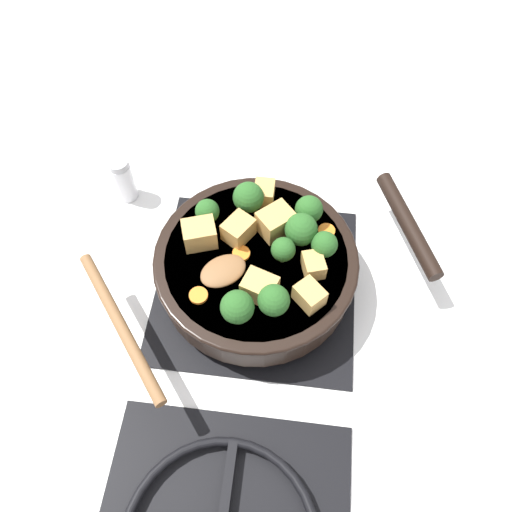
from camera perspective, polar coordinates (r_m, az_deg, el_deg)
name	(u,v)px	position (r m, az deg, el deg)	size (l,w,h in m)	color
ground_plane	(256,284)	(0.79, 0.00, -3.24)	(2.40, 2.40, 0.00)	white
front_burner_grate	(256,281)	(0.78, 0.00, -2.82)	(0.31, 0.31, 0.03)	black
skillet_pan	(258,265)	(0.74, 0.21, -1.00)	(0.42, 0.34, 0.06)	black
wooden_spoon	(165,301)	(0.69, -10.31, -5.11)	(0.25, 0.24, 0.02)	brown
tofu_cube_center_large	(200,234)	(0.72, -6.47, 2.51)	(0.05, 0.04, 0.04)	tan
tofu_cube_near_handle	(309,295)	(0.67, 6.13, -4.49)	(0.04, 0.03, 0.03)	tan
tofu_cube_east_chunk	(276,222)	(0.73, 2.26, 3.92)	(0.05, 0.04, 0.04)	tan
tofu_cube_west_chunk	(260,288)	(0.67, 0.43, -3.63)	(0.04, 0.04, 0.04)	tan
tofu_cube_back_piece	(238,230)	(0.72, -2.03, 3.04)	(0.04, 0.03, 0.03)	tan
tofu_cube_front_piece	(264,193)	(0.77, 0.91, 7.22)	(0.04, 0.03, 0.03)	tan
tofu_cube_mid_small	(313,265)	(0.70, 6.58, -1.05)	(0.04, 0.03, 0.03)	tan
broccoli_floret_near_spoon	(248,197)	(0.74, -0.88, 6.71)	(0.05, 0.05, 0.05)	#709956
broccoli_floret_center_top	(283,250)	(0.70, 3.13, 0.74)	(0.03, 0.03, 0.04)	#709956
broccoli_floret_east_rim	(237,307)	(0.65, -2.15, -5.86)	(0.05, 0.05, 0.05)	#709956
broccoli_floret_west_rim	(324,245)	(0.71, 7.81, 1.30)	(0.04, 0.04, 0.05)	#709956
broccoli_floret_north_edge	(207,211)	(0.74, -5.59, 5.10)	(0.04, 0.04, 0.04)	#709956
broccoli_floret_south_cluster	(309,210)	(0.74, 6.06, 5.30)	(0.04, 0.04, 0.05)	#709956
broccoli_floret_mid_floret	(301,230)	(0.71, 5.18, 3.02)	(0.05, 0.05, 0.05)	#709956
broccoli_floret_small_inner	(274,300)	(0.65, 2.03, -5.09)	(0.04, 0.04, 0.05)	#709956
carrot_slice_orange_thin	(199,295)	(0.69, -6.59, -4.50)	(0.03, 0.03, 0.01)	orange
carrot_slice_near_center	(326,231)	(0.75, 8.06, 2.86)	(0.03, 0.03, 0.01)	orange
carrot_slice_edge_slice	(241,252)	(0.72, -1.67, 0.47)	(0.03, 0.03, 0.01)	orange
salt_shaker	(123,180)	(0.89, -14.93, 8.45)	(0.04, 0.04, 0.09)	white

